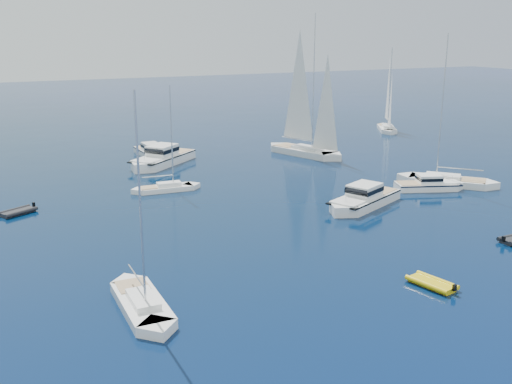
% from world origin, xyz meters
% --- Properties ---
extents(ground, '(400.00, 400.00, 0.00)m').
position_xyz_m(ground, '(0.00, 0.00, 0.00)').
color(ground, '#07174A').
rests_on(ground, ground).
extents(motor_cruiser_centre, '(11.41, 7.64, 2.89)m').
position_xyz_m(motor_cruiser_centre, '(10.06, 26.63, 0.00)').
color(motor_cruiser_centre, white).
rests_on(motor_cruiser_centre, ground).
extents(motor_cruiser_far_r, '(8.71, 5.31, 2.19)m').
position_xyz_m(motor_cruiser_far_r, '(20.63, 28.69, 0.00)').
color(motor_cruiser_far_r, white).
rests_on(motor_cruiser_far_r, ground).
extents(motor_cruiser_distant, '(12.13, 10.99, 3.30)m').
position_xyz_m(motor_cruiser_distant, '(-2.52, 53.98, 0.00)').
color(motor_cruiser_distant, white).
rests_on(motor_cruiser_distant, ground).
extents(motor_cruiser_horizon, '(3.15, 9.21, 2.39)m').
position_xyz_m(motor_cruiser_horizon, '(-2.20, 59.76, 0.00)').
color(motor_cruiser_horizon, silver).
rests_on(motor_cruiser_horizon, ground).
extents(sailboat_fore, '(2.66, 9.89, 14.50)m').
position_xyz_m(sailboat_fore, '(-16.12, 13.91, 0.00)').
color(sailboat_fore, white).
rests_on(sailboat_fore, ground).
extents(sailboat_mid_r, '(10.22, 10.95, 17.50)m').
position_xyz_m(sailboat_mid_r, '(23.92, 29.57, 0.00)').
color(sailboat_mid_r, white).
rests_on(sailboat_mid_r, ground).
extents(sailboat_centre, '(8.30, 2.70, 12.01)m').
position_xyz_m(sailboat_centre, '(-5.98, 40.98, 0.00)').
color(sailboat_centre, white).
rests_on(sailboat_centre, ground).
extents(sailboat_sails_r, '(7.92, 14.07, 20.09)m').
position_xyz_m(sailboat_sails_r, '(17.71, 51.30, 0.00)').
color(sailboat_sails_r, silver).
rests_on(sailboat_sails_r, ground).
extents(sailboat_sails_far, '(7.38, 10.05, 14.86)m').
position_xyz_m(sailboat_sails_far, '(41.46, 63.15, 0.00)').
color(sailboat_sails_far, white).
rests_on(sailboat_sails_far, ground).
extents(tender_yellow, '(2.68, 3.89, 0.95)m').
position_xyz_m(tender_yellow, '(2.92, 8.56, 0.00)').
color(tender_yellow, gold).
rests_on(tender_yellow, ground).
extents(tender_grey_far, '(4.03, 3.40, 0.95)m').
position_xyz_m(tender_grey_far, '(-21.48, 39.00, 0.00)').
color(tender_grey_far, black).
rests_on(tender_grey_far, ground).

